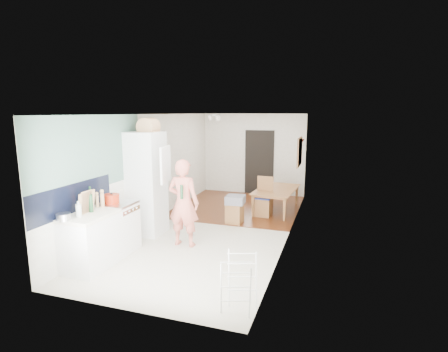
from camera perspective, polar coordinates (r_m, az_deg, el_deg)
The scene contains 32 objects.
room_shell at distance 7.59m, azimuth -1.27°, elevation 0.57°, with size 3.20×7.00×2.50m, color white, non-canonical shape.
floor at distance 7.90m, azimuth -1.24°, elevation -8.39°, with size 3.20×7.00×0.01m, color beige.
wood_floor_overlay at distance 9.59m, azimuth 2.41°, elevation -4.96°, with size 3.20×3.30×0.01m, color #632A10.
sage_wall_panel at distance 6.53m, azimuth -20.66°, elevation 3.61°, with size 0.02×3.00×1.30m, color slate.
tile_splashback at distance 6.23m, azimuth -23.35°, elevation -3.43°, with size 0.02×1.90×0.50m, color black.
doorway_recess at distance 10.90m, azimuth 5.77°, elevation 2.19°, with size 0.90×0.04×2.00m, color black.
base_cabinet at distance 6.25m, azimuth -20.87°, elevation -10.10°, with size 0.60×0.90×0.86m, color white.
worktop at distance 6.11m, azimuth -21.15°, elevation -6.05°, with size 0.62×0.92×0.06m, color #F1E8CE.
range_cooker at distance 6.81m, azimuth -16.91°, elevation -8.09°, with size 0.60×0.60×0.88m, color white.
cooker_top at distance 6.68m, azimuth -17.12°, elevation -4.34°, with size 0.60×0.60×0.04m, color #BCBCBF.
fridge_housing at distance 7.46m, azimuth -12.53°, elevation -1.23°, with size 0.66×0.66×2.15m, color white.
fridge_door at distance 6.83m, azimuth -9.53°, elevation 1.86°, with size 0.56×0.04×0.70m, color white.
fridge_interior at distance 7.23m, azimuth -10.55°, elevation 2.30°, with size 0.02×0.52×0.66m, color white.
pinboard at distance 9.06m, azimuth 12.26°, elevation 3.85°, with size 0.03×0.90×0.70m, color #AC8053.
pinboard_frame at distance 9.06m, azimuth 12.17°, elevation 3.86°, with size 0.01×0.94×0.74m, color #945D34.
wall_sconce at distance 9.69m, azimuth 12.47°, elevation 5.45°, with size 0.18×0.18×0.16m, color maroon.
person at distance 6.67m, azimuth -6.67°, elevation -3.12°, with size 0.73×0.48×1.99m, color #E0725F.
dining_table at distance 9.17m, azimuth 8.70°, elevation -4.20°, with size 1.44×0.80×0.51m, color #945D34.
dining_chair at distance 8.68m, azimuth 6.40°, elevation -3.42°, with size 0.41×0.41×0.97m, color #945D34, non-canonical shape.
stool at distance 8.13m, azimuth 1.75°, elevation -6.13°, with size 0.36×0.36×0.47m, color #945D34, non-canonical shape.
grey_drape at distance 8.05m, azimuth 1.87°, elevation -3.89°, with size 0.41×0.41×0.19m, color gray.
drying_rack at distance 4.66m, azimuth 2.48°, elevation -17.29°, with size 0.39×0.35×0.76m, color white, non-canonical shape.
bread_bin at distance 7.36m, azimuth -12.23°, elevation 7.87°, with size 0.38×0.36×0.20m, color tan, non-canonical shape.
red_casserole at distance 6.65m, azimuth -17.87°, elevation -3.54°, with size 0.28×0.28×0.16m, color red.
steel_pan at distance 5.88m, azimuth -24.74°, elevation -6.10°, with size 0.21×0.21×0.11m, color #BCBCBF.
held_bottle at distance 6.47m, azimuth -6.93°, elevation -2.58°, with size 0.06×0.06×0.26m, color #1A4223.
bottle_a at distance 6.33m, azimuth -20.96°, elevation -3.70°, with size 0.07×0.07×0.32m, color #1A4223.
bottle_b at distance 6.16m, azimuth -20.92°, elevation -4.16°, with size 0.07×0.07×0.30m, color #1A4223.
bottle_c at distance 5.95m, azimuth -22.63°, elevation -5.25°, with size 0.09×0.09×0.21m, color silver.
pepper_mill_front at distance 6.42m, azimuth -19.24°, elevation -3.75°, with size 0.07×0.07×0.24m, color tan.
pepper_mill_back at distance 6.44m, azimuth -20.00°, elevation -3.90°, with size 0.06×0.06×0.21m, color tan.
chopping_boards at distance 6.09m, azimuth -21.56°, elevation -3.99°, with size 0.04×0.28×0.38m, color tan, non-canonical shape.
Camera 1 is at (2.47, -7.06, 2.55)m, focal length 28.00 mm.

